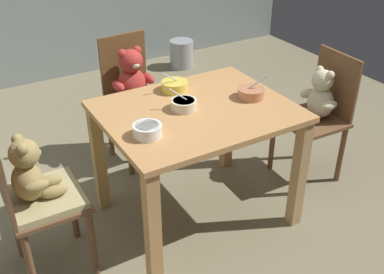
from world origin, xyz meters
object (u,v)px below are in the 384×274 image
object	(u,v)px
teddy_chair_near_right	(318,106)
porridge_bowl_terracotta_near_right	(251,93)
teddy_chair_near_left	(35,188)
metal_pail	(181,54)
dining_table	(197,130)
porridge_bowl_white_near_left	(147,130)
teddy_chair_far_center	(133,86)
porridge_bowl_yellow_far_center	(175,86)
porridge_bowl_cream_center	(184,104)

from	to	relation	value
teddy_chair_near_right	porridge_bowl_terracotta_near_right	size ratio (longest dim) A/B	5.56
teddy_chair_near_left	metal_pail	bearing A→B (deg)	47.26
teddy_chair_near_right	teddy_chair_near_left	size ratio (longest dim) A/B	1.03
dining_table	teddy_chair_near_right	xyz separation A→B (m)	(0.91, -0.02, -0.07)
porridge_bowl_white_near_left	dining_table	bearing A→B (deg)	19.91
teddy_chair_far_center	porridge_bowl_yellow_far_center	bearing A→B (deg)	-0.27
porridge_bowl_terracotta_near_right	teddy_chair_near_right	bearing A→B (deg)	1.85
teddy_chair_far_center	porridge_bowl_yellow_far_center	distance (m)	0.58
teddy_chair_far_center	metal_pail	xyz separation A→B (m)	(1.13, 1.35, -0.41)
dining_table	porridge_bowl_cream_center	distance (m)	0.17
teddy_chair_near_right	teddy_chair_near_left	distance (m)	1.80
dining_table	teddy_chair_far_center	world-z (taller)	teddy_chair_far_center
porridge_bowl_yellow_far_center	porridge_bowl_white_near_left	world-z (taller)	porridge_bowl_yellow_far_center
dining_table	porridge_bowl_white_near_left	xyz separation A→B (m)	(-0.35, -0.13, 0.16)
teddy_chair_near_left	porridge_bowl_yellow_far_center	size ratio (longest dim) A/B	5.01
teddy_chair_near_right	porridge_bowl_cream_center	bearing A→B (deg)	-0.78
teddy_chair_far_center	teddy_chair_near_left	xyz separation A→B (m)	(-0.87, -0.79, -0.03)
porridge_bowl_terracotta_near_right	metal_pail	world-z (taller)	porridge_bowl_terracotta_near_right
teddy_chair_near_right	teddy_chair_near_left	bearing A→B (deg)	1.05
teddy_chair_far_center	porridge_bowl_terracotta_near_right	world-z (taller)	teddy_chair_far_center
teddy_chair_near_right	metal_pail	distance (m)	2.21
dining_table	teddy_chair_far_center	bearing A→B (deg)	91.84
dining_table	porridge_bowl_terracotta_near_right	bearing A→B (deg)	-6.00
porridge_bowl_white_near_left	metal_pail	distance (m)	2.77
teddy_chair_far_center	porridge_bowl_yellow_far_center	xyz separation A→B (m)	(0.04, -0.54, 0.20)
porridge_bowl_yellow_far_center	porridge_bowl_terracotta_near_right	bearing A→B (deg)	-42.85
teddy_chair_far_center	dining_table	bearing A→B (deg)	-2.21
teddy_chair_far_center	teddy_chair_near_left	size ratio (longest dim) A/B	1.07
dining_table	porridge_bowl_cream_center	size ratio (longest dim) A/B	7.15
teddy_chair_near_right	porridge_bowl_cream_center	world-z (taller)	teddy_chair_near_right
porridge_bowl_white_near_left	metal_pail	size ratio (longest dim) A/B	0.50
porridge_bowl_terracotta_near_right	metal_pail	size ratio (longest dim) A/B	0.54
dining_table	porridge_bowl_yellow_far_center	xyz separation A→B (m)	(0.01, 0.27, 0.16)
dining_table	porridge_bowl_yellow_far_center	world-z (taller)	porridge_bowl_yellow_far_center
dining_table	porridge_bowl_cream_center	bearing A→B (deg)	152.95
metal_pail	teddy_chair_far_center	bearing A→B (deg)	-130.07
teddy_chair_near_left	porridge_bowl_white_near_left	bearing A→B (deg)	-14.46
teddy_chair_near_right	porridge_bowl_cream_center	distance (m)	1.00
porridge_bowl_white_near_left	metal_pail	bearing A→B (deg)	57.35
teddy_chair_far_center	porridge_bowl_cream_center	distance (m)	0.80
dining_table	porridge_bowl_white_near_left	bearing A→B (deg)	-160.09
dining_table	porridge_bowl_terracotta_near_right	world-z (taller)	porridge_bowl_terracotta_near_right
porridge_bowl_yellow_far_center	porridge_bowl_terracotta_near_right	xyz separation A→B (m)	(0.32, -0.30, -0.00)
dining_table	porridge_bowl_white_near_left	size ratio (longest dim) A/B	7.12
porridge_bowl_cream_center	porridge_bowl_yellow_far_center	world-z (taller)	porridge_bowl_yellow_far_center
porridge_bowl_yellow_far_center	porridge_bowl_white_near_left	bearing A→B (deg)	-132.73
dining_table	porridge_bowl_terracotta_near_right	size ratio (longest dim) A/B	6.60
porridge_bowl_cream_center	metal_pail	bearing A→B (deg)	61.14
teddy_chair_near_right	porridge_bowl_terracotta_near_right	distance (m)	0.62
teddy_chair_near_right	porridge_bowl_cream_center	xyz separation A→B (m)	(-0.97, 0.05, 0.23)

